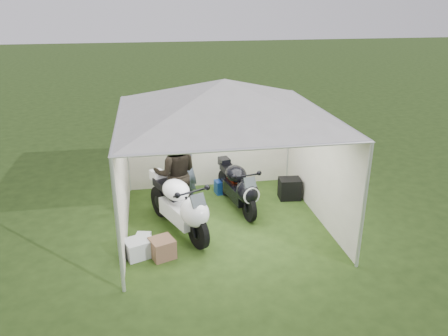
{
  "coord_description": "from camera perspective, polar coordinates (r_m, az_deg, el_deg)",
  "views": [
    {
      "loc": [
        -1.42,
        -8.01,
        4.42
      ],
      "look_at": [
        0.05,
        0.35,
        1.08
      ],
      "focal_mm": 35.0,
      "sensor_mm": 36.0,
      "label": 1
    }
  ],
  "objects": [
    {
      "name": "crate_1",
      "position": [
        8.1,
        -8.06,
        -10.31
      ],
      "size": [
        0.52,
        0.52,
        0.36
      ],
      "primitive_type": "cube",
      "rotation": [
        0.0,
        0.0,
        0.35
      ],
      "color": "brown",
      "rests_on": "ground"
    },
    {
      "name": "motorcycle_black",
      "position": [
        9.58,
        1.9,
        -2.36
      ],
      "size": [
        0.67,
        2.0,
        0.99
      ],
      "rotation": [
        0.0,
        0.0,
        0.18
      ],
      "color": "black",
      "rests_on": "ground"
    },
    {
      "name": "canopy_tent",
      "position": [
        8.37,
        0.04,
        8.74
      ],
      "size": [
        5.66,
        5.66,
        3.0
      ],
      "color": "silver",
      "rests_on": "ground"
    },
    {
      "name": "ground",
      "position": [
        9.25,
        0.08,
        -7.05
      ],
      "size": [
        80.0,
        80.0,
        0.0
      ],
      "primitive_type": "plane",
      "color": "#243B13",
      "rests_on": "ground"
    },
    {
      "name": "person_blue_jacket",
      "position": [
        9.64,
        -5.25,
        0.55
      ],
      "size": [
        0.84,
        0.85,
        1.98
      ],
      "primitive_type": "imported",
      "rotation": [
        0.0,
        0.0,
        -2.33
      ],
      "color": "slate",
      "rests_on": "ground"
    },
    {
      "name": "paddock_stand",
      "position": [
        10.51,
        -0.01,
        -2.43
      ],
      "size": [
        0.47,
        0.34,
        0.32
      ],
      "primitive_type": "cube",
      "rotation": [
        0.0,
        0.0,
        0.18
      ],
      "color": "blue",
      "rests_on": "ground"
    },
    {
      "name": "equipment_box",
      "position": [
        10.31,
        8.56,
        -2.67
      ],
      "size": [
        0.52,
        0.43,
        0.49
      ],
      "primitive_type": "cube",
      "rotation": [
        0.0,
        0.0,
        -0.08
      ],
      "color": "black",
      "rests_on": "ground"
    },
    {
      "name": "motorcycle_white",
      "position": [
        8.62,
        -5.69,
        -4.83
      ],
      "size": [
        1.16,
        2.11,
        1.1
      ],
      "rotation": [
        0.0,
        0.0,
        0.41
      ],
      "color": "black",
      "rests_on": "ground"
    },
    {
      "name": "crate_2",
      "position": [
        8.61,
        -10.49,
        -9.05
      ],
      "size": [
        0.32,
        0.28,
        0.2
      ],
      "primitive_type": "cube",
      "rotation": [
        0.0,
        0.0,
        -0.24
      ],
      "color": "silver",
      "rests_on": "ground"
    },
    {
      "name": "crate_0",
      "position": [
        8.2,
        -10.98,
        -10.2
      ],
      "size": [
        0.61,
        0.54,
        0.33
      ],
      "primitive_type": "cube",
      "rotation": [
        0.0,
        0.0,
        0.36
      ],
      "color": "silver",
      "rests_on": "ground"
    },
    {
      "name": "person_dark_jacket",
      "position": [
        9.19,
        -6.32,
        -0.75
      ],
      "size": [
        0.99,
        0.8,
        1.93
      ],
      "primitive_type": "imported",
      "rotation": [
        0.0,
        0.0,
        3.07
      ],
      "color": "black",
      "rests_on": "ground"
    }
  ]
}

